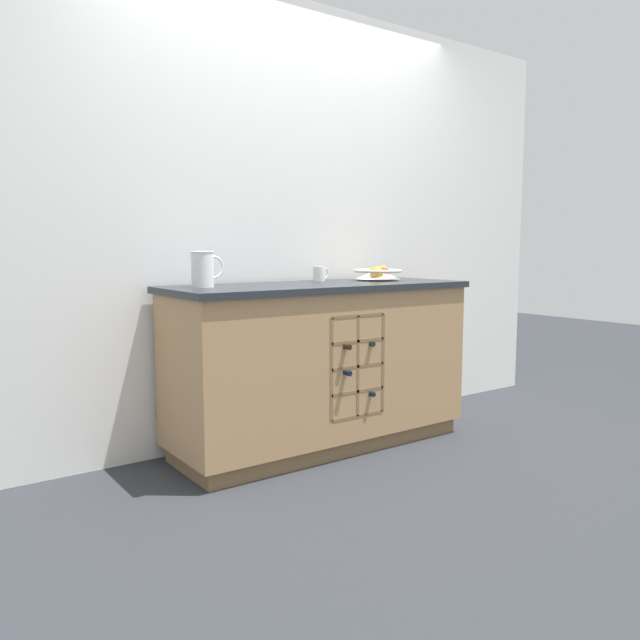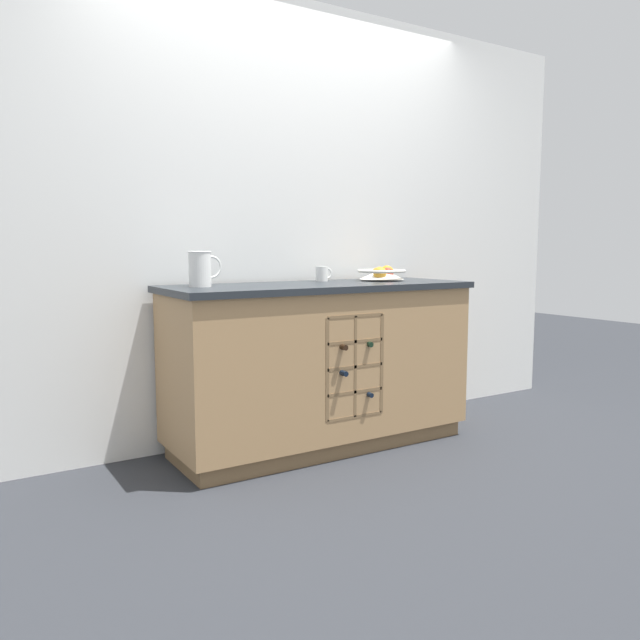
% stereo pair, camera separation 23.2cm
% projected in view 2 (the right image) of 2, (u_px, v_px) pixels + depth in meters
% --- Properties ---
extents(ground_plane, '(14.00, 14.00, 0.00)m').
position_uv_depth(ground_plane, '(320.00, 445.00, 3.55)').
color(ground_plane, '#2D3035').
extents(back_wall, '(4.40, 0.06, 2.55)m').
position_uv_depth(back_wall, '(288.00, 222.00, 3.71)').
color(back_wall, white).
rests_on(back_wall, ground_plane).
extents(kitchen_island, '(1.74, 0.65, 0.92)m').
position_uv_depth(kitchen_island, '(320.00, 364.00, 3.49)').
color(kitchen_island, brown).
rests_on(kitchen_island, ground_plane).
extents(fruit_bowl, '(0.29, 0.29, 0.09)m').
position_uv_depth(fruit_bowl, '(382.00, 273.00, 3.74)').
color(fruit_bowl, silver).
rests_on(fruit_bowl, kitchen_island).
extents(white_pitcher, '(0.18, 0.12, 0.18)m').
position_uv_depth(white_pitcher, '(201.00, 268.00, 3.15)').
color(white_pitcher, white).
rests_on(white_pitcher, kitchen_island).
extents(ceramic_mug, '(0.11, 0.07, 0.09)m').
position_uv_depth(ceramic_mug, '(322.00, 274.00, 3.67)').
color(ceramic_mug, white).
rests_on(ceramic_mug, kitchen_island).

